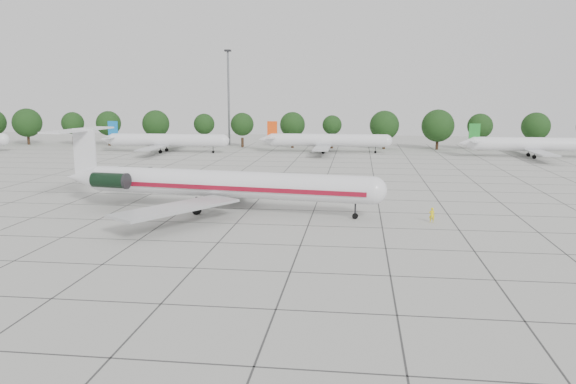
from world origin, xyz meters
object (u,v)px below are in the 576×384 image
object	(u,v)px
bg_airliner_b	(166,140)
floodlight_mast	(229,92)
bg_airliner_d	(536,144)
bg_airliner_c	(327,141)
ground_crew	(432,215)
main_airliner	(209,183)

from	to	relation	value
bg_airliner_b	floodlight_mast	bearing A→B (deg)	65.02
bg_airliner_d	bg_airliner_c	bearing A→B (deg)	174.58
ground_crew	bg_airliner_d	world-z (taller)	bg_airliner_d
main_airliner	bg_airliner_d	bearing A→B (deg)	56.17
bg_airliner_d	floodlight_mast	size ratio (longest dim) A/B	1.11
ground_crew	bg_airliner_c	bearing A→B (deg)	-73.04
main_airliner	ground_crew	world-z (taller)	main_airliner
ground_crew	bg_airliner_b	distance (m)	85.69
main_airliner	bg_airliner_b	world-z (taller)	main_airliner
main_airliner	floodlight_mast	size ratio (longest dim) A/B	1.63
bg_airliner_c	ground_crew	bearing A→B (deg)	-77.57
ground_crew	bg_airliner_d	bearing A→B (deg)	-110.07
bg_airliner_b	bg_airliner_d	world-z (taller)	same
floodlight_mast	bg_airliner_b	bearing A→B (deg)	-114.98
main_airliner	bg_airliner_c	xyz separation A→B (m)	(10.56, 67.92, -0.53)
ground_crew	bg_airliner_b	xyz separation A→B (m)	(-53.80, 66.67, 2.06)
bg_airliner_b	floodlight_mast	world-z (taller)	floodlight_mast
bg_airliner_b	floodlight_mast	xyz separation A→B (m)	(10.24, 21.99, 11.37)
main_airliner	ground_crew	xyz separation A→B (m)	(26.21, -3.12, -2.59)
bg_airliner_d	floodlight_mast	distance (m)	78.11
ground_crew	bg_airliner_d	xyz separation A→B (m)	(30.53, 66.66, 2.06)
bg_airliner_d	floodlight_mast	world-z (taller)	floodlight_mast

